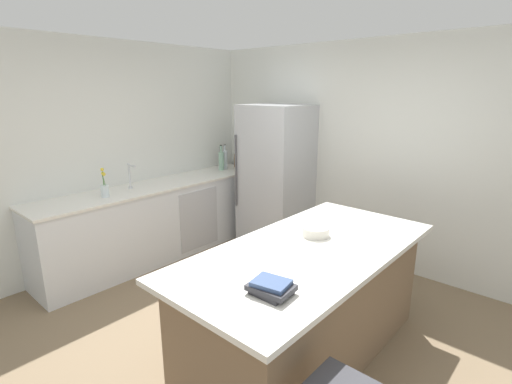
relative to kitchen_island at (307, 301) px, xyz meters
name	(u,v)px	position (x,y,z in m)	size (l,w,h in m)	color
ground_plane	(250,349)	(-0.36, -0.27, -0.46)	(7.20, 7.20, 0.00)	#7A664C
wall_rear	(381,156)	(-0.36, 1.98, 0.84)	(6.00, 0.10, 2.60)	silver
wall_left	(92,157)	(-2.81, -0.27, 0.84)	(0.10, 6.00, 2.60)	silver
counter_run_left	(160,220)	(-2.44, 0.34, 0.01)	(0.65, 3.02, 0.93)	silver
kitchen_island	(307,301)	(0.00, 0.00, 0.00)	(1.07, 2.24, 0.91)	#7A6047
refrigerator	(276,177)	(-1.58, 1.57, 0.47)	(0.80, 0.75, 1.86)	#B7BABF
sink_faucet	(130,175)	(-2.49, 0.01, 0.63)	(0.15, 0.05, 0.30)	silver
flower_vase	(105,188)	(-2.38, -0.36, 0.56)	(0.08, 0.08, 0.32)	silver
whiskey_bottle	(237,160)	(-2.46, 1.73, 0.58)	(0.07, 0.07, 0.28)	brown
olive_oil_bottle	(237,161)	(-2.36, 1.64, 0.58)	(0.06, 0.06, 0.28)	olive
soda_bottle	(225,159)	(-2.50, 1.54, 0.61)	(0.07, 0.07, 0.36)	silver
gin_bottle	(221,160)	(-2.48, 1.44, 0.61)	(0.08, 0.08, 0.36)	#8CB79E
cookbook_stack	(271,287)	(0.21, -0.69, 0.49)	(0.27, 0.21, 0.08)	#2D2D33
mixing_bowl	(316,231)	(-0.10, 0.24, 0.48)	(0.22, 0.22, 0.07)	silver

